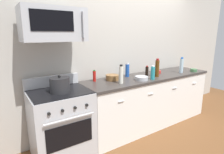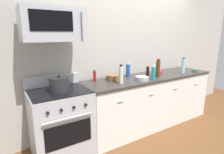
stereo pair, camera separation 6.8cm
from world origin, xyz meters
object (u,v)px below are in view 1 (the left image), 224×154
(range_oven, at_px, (61,123))
(bottle_vinegar_white, at_px, (121,75))
(bottle_soda_blue, at_px, (127,70))
(bowl_green_glaze, at_px, (194,70))
(bottle_hot_sauce_red, at_px, (94,76))
(bowl_steel_prep, at_px, (142,78))
(stockpot, at_px, (60,85))
(bottle_soy_sauce_dark, at_px, (147,71))
(bottle_wine_amber, at_px, (157,68))
(bowl_red_small, at_px, (157,72))
(bottle_water_clear, at_px, (181,65))
(bowl_wooden_salad, at_px, (112,77))
(bottle_dish_soap, at_px, (153,73))
(microwave, at_px, (53,25))

(range_oven, xyz_separation_m, bottle_vinegar_white, (0.89, -0.14, 0.59))
(bottle_soda_blue, xyz_separation_m, bowl_green_glaze, (1.37, -0.38, -0.08))
(bottle_hot_sauce_red, height_order, bowl_steel_prep, bottle_hot_sauce_red)
(bottle_soda_blue, bearing_deg, stockpot, -170.02)
(bottle_soy_sauce_dark, relative_size, bowl_green_glaze, 1.50)
(range_oven, relative_size, bottle_hot_sauce_red, 6.00)
(bottle_wine_amber, relative_size, bowl_red_small, 2.28)
(bottle_hot_sauce_red, height_order, bottle_soy_sauce_dark, bottle_soy_sauce_dark)
(bottle_water_clear, relative_size, stockpot, 1.20)
(bottle_soda_blue, relative_size, bowl_wooden_salad, 1.14)
(bottle_water_clear, height_order, bowl_red_small, bottle_water_clear)
(range_oven, relative_size, stockpot, 4.33)
(bowl_green_glaze, bearing_deg, stockpot, 176.58)
(bottle_hot_sauce_red, bearing_deg, range_oven, -162.56)
(bottle_water_clear, distance_m, bottle_soy_sauce_dark, 0.78)
(bottle_wine_amber, relative_size, bottle_dish_soap, 1.36)
(microwave, xyz_separation_m, bottle_water_clear, (2.31, -0.19, -0.69))
(bottle_dish_soap, height_order, bottle_soy_sauce_dark, bottle_dish_soap)
(bottle_dish_soap, bearing_deg, bottle_soy_sauce_dark, 70.57)
(bottle_soda_blue, bearing_deg, bowl_red_small, -7.31)
(bottle_hot_sauce_red, height_order, bowl_green_glaze, bottle_hot_sauce_red)
(bottle_vinegar_white, xyz_separation_m, bowl_steel_prep, (0.40, -0.02, -0.10))
(bowl_green_glaze, distance_m, stockpot, 2.63)
(range_oven, bearing_deg, bottle_dish_soap, -8.57)
(bottle_wine_amber, xyz_separation_m, bottle_water_clear, (0.64, -0.02, -0.01))
(microwave, relative_size, bottle_wine_amber, 2.37)
(bottle_dish_soap, bearing_deg, bottle_hot_sauce_red, 153.64)
(bottle_wine_amber, bearing_deg, bottle_vinegar_white, -179.00)
(bottle_dish_soap, xyz_separation_m, stockpot, (-1.47, 0.17, -0.01))
(bottle_hot_sauce_red, bearing_deg, stockpot, -158.24)
(bottle_dish_soap, relative_size, bowl_green_glaze, 1.85)
(bottle_soda_blue, bearing_deg, bowl_wooden_salad, -169.94)
(bottle_dish_soap, bearing_deg, microwave, 169.73)
(bottle_dish_soap, distance_m, bottle_soy_sauce_dark, 0.22)
(bowl_steel_prep, xyz_separation_m, bowl_wooden_salad, (-0.39, 0.26, 0.01))
(range_oven, xyz_separation_m, microwave, (0.00, 0.04, 1.28))
(bottle_hot_sauce_red, bearing_deg, bottle_dish_soap, -26.36)
(bottle_wine_amber, height_order, bowl_wooden_salad, bottle_wine_amber)
(bowl_wooden_salad, bearing_deg, bottle_hot_sauce_red, 161.26)
(range_oven, relative_size, bottle_soda_blue, 4.51)
(bowl_red_small, bearing_deg, range_oven, -177.51)
(bottle_hot_sauce_red, height_order, stockpot, stockpot)
(bottle_soy_sauce_dark, height_order, bowl_wooden_salad, bottle_soy_sauce_dark)
(bottle_hot_sauce_red, bearing_deg, bowl_green_glaze, -11.50)
(bottle_wine_amber, distance_m, bowl_wooden_salad, 0.81)
(microwave, xyz_separation_m, bowl_wooden_salad, (0.90, 0.06, -0.78))
(bottle_hot_sauce_red, relative_size, bottle_soda_blue, 0.75)
(bottle_vinegar_white, relative_size, stockpot, 1.16)
(bottle_vinegar_white, bearing_deg, bowl_red_small, 12.17)
(bottle_vinegar_white, xyz_separation_m, bottle_soy_sauce_dark, (0.65, 0.12, -0.05))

